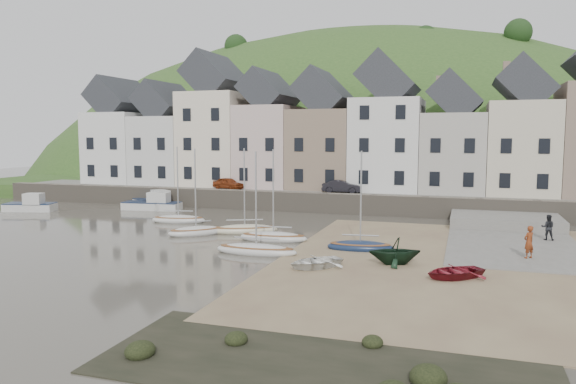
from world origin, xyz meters
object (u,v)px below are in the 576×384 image
(person_red, at_px, (529,242))
(person_dark, at_px, (548,227))
(car_right, at_px, (341,186))
(sailboat_0, at_px, (178,219))
(car_left, at_px, (228,183))
(rowboat_white, at_px, (315,262))
(rowboat_green, at_px, (395,251))
(rowboat_red, at_px, (454,272))

(person_red, height_order, person_dark, person_red)
(person_red, height_order, car_right, car_right)
(sailboat_0, bearing_deg, person_red, -12.77)
(car_left, relative_size, car_right, 0.94)
(rowboat_white, bearing_deg, person_dark, 85.00)
(person_red, bearing_deg, rowboat_white, -15.88)
(rowboat_white, distance_m, rowboat_green, 4.45)
(sailboat_0, bearing_deg, rowboat_white, -38.18)
(rowboat_red, distance_m, car_left, 31.98)
(rowboat_green, xyz_separation_m, car_right, (-7.56, 20.81, 1.40))
(rowboat_white, height_order, car_left, car_left)
(sailboat_0, xyz_separation_m, rowboat_red, (21.54, -11.34, 0.12))
(sailboat_0, height_order, rowboat_green, sailboat_0)
(sailboat_0, distance_m, car_right, 15.94)
(car_left, xyz_separation_m, car_right, (11.63, 0.00, 0.02))
(sailboat_0, bearing_deg, rowboat_red, -27.75)
(sailboat_0, relative_size, rowboat_white, 2.06)
(sailboat_0, distance_m, person_red, 26.11)
(sailboat_0, distance_m, car_left, 11.69)
(car_left, bearing_deg, person_red, -103.97)
(sailboat_0, relative_size, person_red, 3.41)
(rowboat_green, bearing_deg, person_red, 96.87)
(rowboat_green, height_order, car_left, car_left)
(sailboat_0, xyz_separation_m, person_red, (25.46, -5.77, 0.78))
(rowboat_green, bearing_deg, car_right, -179.90)
(person_red, distance_m, car_left, 31.42)
(rowboat_white, bearing_deg, car_right, 141.07)
(car_right, bearing_deg, rowboat_red, -162.81)
(person_red, bearing_deg, rowboat_green, -16.44)
(sailboat_0, relative_size, person_dark, 3.74)
(rowboat_white, relative_size, car_right, 0.84)
(car_left, bearing_deg, car_right, -70.59)
(rowboat_green, bearing_deg, person_dark, 118.06)
(person_red, xyz_separation_m, car_left, (-26.22, 17.27, 1.14))
(rowboat_white, height_order, rowboat_red, rowboat_red)
(person_red, relative_size, person_dark, 1.10)
(rowboat_red, bearing_deg, rowboat_white, -128.41)
(person_dark, relative_size, car_left, 0.49)
(rowboat_red, relative_size, person_red, 1.68)
(rowboat_green, relative_size, car_left, 0.81)
(sailboat_0, distance_m, rowboat_white, 18.46)
(rowboat_green, xyz_separation_m, person_dark, (8.82, 9.76, 0.17))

